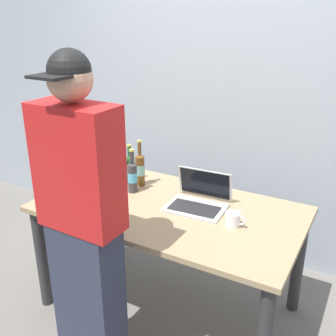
{
  "coord_description": "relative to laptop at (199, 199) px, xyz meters",
  "views": [
    {
      "loc": [
        1.03,
        -1.86,
        1.83
      ],
      "look_at": [
        -0.01,
        0.0,
        0.98
      ],
      "focal_mm": 42.56,
      "sensor_mm": 36.0,
      "label": 1
    }
  ],
  "objects": [
    {
      "name": "beer_bottle_brown",
      "position": [
        -0.57,
        0.11,
        0.06
      ],
      "size": [
        0.06,
        0.06,
        0.26
      ],
      "color": "#1E5123",
      "rests_on": "desk"
    },
    {
      "name": "ground_plane",
      "position": [
        -0.15,
        -0.1,
        -0.77
      ],
      "size": [
        8.0,
        8.0,
        0.0
      ],
      "primitive_type": "plane",
      "color": "slate",
      "rests_on": "ground"
    },
    {
      "name": "coffee_mug",
      "position": [
        0.27,
        -0.13,
        -0.0
      ],
      "size": [
        0.11,
        0.08,
        0.08
      ],
      "color": "white",
      "rests_on": "desk"
    },
    {
      "name": "beer_bottle_green",
      "position": [
        -0.46,
        -0.03,
        0.07
      ],
      "size": [
        0.06,
        0.06,
        0.29
      ],
      "color": "#333333",
      "rests_on": "desk"
    },
    {
      "name": "laptop",
      "position": [
        0.0,
        0.0,
        0.0
      ],
      "size": [
        0.36,
        0.32,
        0.2
      ],
      "color": "#B7BABC",
      "rests_on": "desk"
    },
    {
      "name": "back_wall",
      "position": [
        -0.15,
        0.81,
        0.53
      ],
      "size": [
        6.0,
        0.1,
        2.6
      ],
      "primitive_type": "cube",
      "color": "#99A3AD",
      "rests_on": "ground"
    },
    {
      "name": "person_figure",
      "position": [
        -0.27,
        -0.73,
        0.09
      ],
      "size": [
        0.4,
        0.27,
        1.69
      ],
      "color": "#2D3347",
      "rests_on": "ground"
    },
    {
      "name": "beer_bottle_amber",
      "position": [
        -0.6,
        0.01,
        0.06
      ],
      "size": [
        0.07,
        0.07,
        0.26
      ],
      "color": "#472B14",
      "rests_on": "desk"
    },
    {
      "name": "beer_bottle_dark",
      "position": [
        -0.47,
        0.08,
        0.08
      ],
      "size": [
        0.06,
        0.06,
        0.32
      ],
      "color": "brown",
      "rests_on": "desk"
    },
    {
      "name": "desk",
      "position": [
        -0.15,
        -0.1,
        -0.15
      ],
      "size": [
        1.57,
        0.87,
        0.73
      ],
      "color": "#9E8460",
      "rests_on": "ground"
    }
  ]
}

